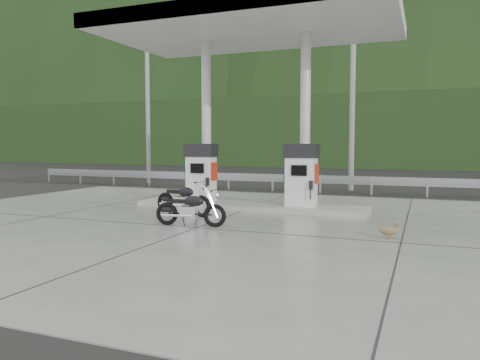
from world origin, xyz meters
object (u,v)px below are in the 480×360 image
at_px(gas_pump_left, 201,173).
at_px(motorcycle_left, 190,210).
at_px(duck, 389,231).
at_px(motorcycle_right, 183,200).
at_px(gas_pump_right, 301,175).

relative_size(gas_pump_left, motorcycle_left, 1.10).
xyz_separation_m(gas_pump_left, duck, (5.84, -3.14, -0.90)).
bearing_deg(motorcycle_left, motorcycle_right, 117.45).
bearing_deg(motorcycle_left, gas_pump_right, 54.14).
bearing_deg(gas_pump_right, motorcycle_left, -119.19).
xyz_separation_m(gas_pump_right, motorcycle_right, (-2.85, -1.83, -0.63)).
bearing_deg(duck, gas_pump_left, 149.37).
bearing_deg(gas_pump_right, duck, -49.94).
relative_size(motorcycle_left, duck, 3.82).
distance_m(motorcycle_right, duck, 5.65).
xyz_separation_m(motorcycle_left, duck, (4.49, 0.17, -0.23)).
height_order(gas_pump_right, motorcycle_right, gas_pump_right).
relative_size(gas_pump_right, motorcycle_right, 1.02).
distance_m(gas_pump_right, motorcycle_right, 3.45).
relative_size(motorcycle_left, motorcycle_right, 0.93).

